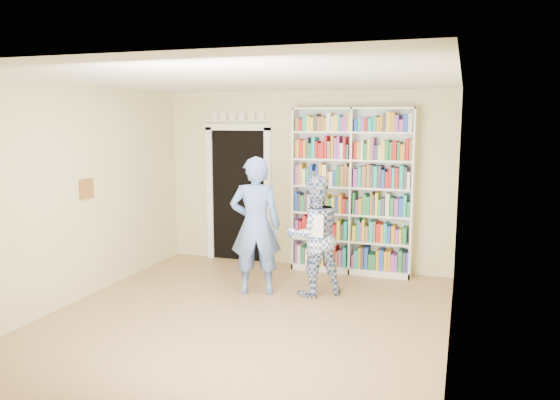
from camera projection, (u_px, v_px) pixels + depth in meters
name	position (u px, v px, depth m)	size (l,w,h in m)	color
floor	(244.00, 320.00, 6.26)	(5.00, 5.00, 0.00)	olive
ceiling	(241.00, 80.00, 5.86)	(5.00, 5.00, 0.00)	white
wall_back	(305.00, 180.00, 8.40)	(4.50, 4.50, 0.00)	beige
wall_left	(75.00, 195.00, 6.77)	(5.00, 5.00, 0.00)	beige
wall_right	(454.00, 215.00, 5.35)	(5.00, 5.00, 0.00)	beige
bookshelf	(352.00, 191.00, 8.03)	(1.78, 0.33, 2.44)	white
doorway	(239.00, 188.00, 8.75)	(1.10, 0.08, 2.43)	black
wall_art	(87.00, 189.00, 6.95)	(0.03, 0.25, 0.25)	brown
man_blue	(256.00, 226.00, 7.09)	(0.66, 0.43, 1.81)	#5779C3
man_plaid	(314.00, 236.00, 7.06)	(0.76, 0.59, 1.56)	#2B4885
paper_sheet	(316.00, 226.00, 6.77)	(0.20, 0.01, 0.29)	white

